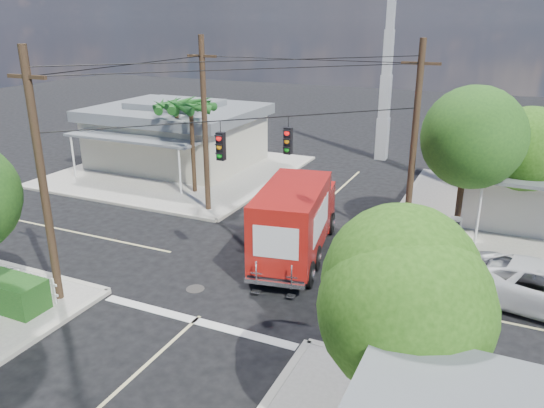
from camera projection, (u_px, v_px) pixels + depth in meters
The scene contains 14 objects.
ground at pixel (252, 269), 21.74m from camera, with size 120.00×120.00×0.00m, color black.
sidewalk_ne at pixel (541, 220), 26.77m from camera, with size 14.12×14.12×0.14m.
sidewalk_nw at pixel (179, 171), 35.32m from camera, with size 14.12×14.12×0.14m.
road_markings at pixel (235, 285), 20.48m from camera, with size 32.00×32.00×0.01m.
building_nw at pixel (177, 134), 36.40m from camera, with size 10.80×10.20×4.30m.
radio_tower at pixel (386, 80), 36.81m from camera, with size 0.80×0.80×17.00m.
tree_ne_front at pixel (467, 139), 23.12m from camera, with size 4.21×4.14×6.66m.
tree_ne_back at pixel (531, 147), 24.17m from camera, with size 3.77×3.66×5.82m.
tree_se at pixel (389, 298), 11.43m from camera, with size 3.67×3.54×5.62m.
palm_nw_front at pixel (191, 107), 29.44m from camera, with size 3.01×3.08×5.59m.
palm_nw_back at pixel (176, 108), 31.64m from camera, with size 3.01×3.08×5.19m.
utility_poles at pixel (234, 146), 22.18m from camera, with size 12.00×10.68×9.00m.
vending_boxes at pixel (439, 227), 24.27m from camera, with size 1.90×0.50×1.10m.
delivery_truck at pixel (295, 220), 22.41m from camera, with size 3.60×7.93×3.32m.
Camera 1 is at (8.93, -17.48, 9.77)m, focal length 35.00 mm.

